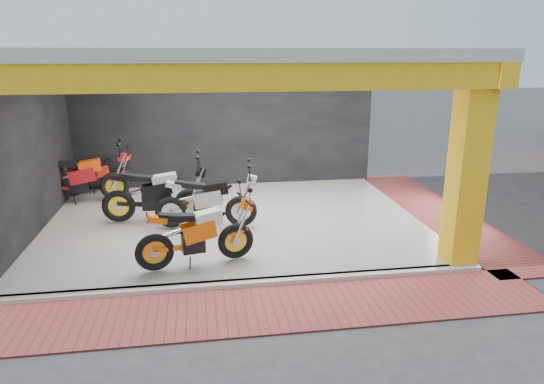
{
  "coord_description": "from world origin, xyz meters",
  "views": [
    {
      "loc": [
        -0.7,
        -8.1,
        3.64
      ],
      "look_at": [
        0.73,
        1.28,
        0.9
      ],
      "focal_mm": 32.0,
      "sensor_mm": 36.0,
      "label": 1
    }
  ],
  "objects": [
    {
      "name": "left_wall",
      "position": [
        -4.1,
        2.0,
        1.75
      ],
      "size": [
        0.2,
        6.2,
        3.5
      ],
      "primitive_type": "cube",
      "color": "black",
      "rests_on": "ground"
    },
    {
      "name": "corner_column",
      "position": [
        3.75,
        -0.75,
        1.75
      ],
      "size": [
        0.5,
        0.5,
        3.5
      ],
      "primitive_type": "cube",
      "color": "yellow",
      "rests_on": "ground"
    },
    {
      "name": "moto_row_c",
      "position": [
        -2.8,
        3.84,
        0.82
      ],
      "size": [
        2.43,
        1.07,
        1.44
      ],
      "primitive_type": null,
      "rotation": [
        0.0,
        0.0,
        0.09
      ],
      "color": "#B41319",
      "rests_on": "showroom_floor"
    },
    {
      "name": "moto_hero",
      "position": [
        -0.14,
        -0.15,
        0.76
      ],
      "size": [
        2.29,
        1.24,
        1.32
      ],
      "primitive_type": null,
      "rotation": [
        0.0,
        0.0,
        0.21
      ],
      "color": "#FF620A",
      "rests_on": "showroom_floor"
    },
    {
      "name": "moto_row_a",
      "position": [
        -0.93,
        2.09,
        0.82
      ],
      "size": [
        2.39,
        0.95,
        1.44
      ],
      "primitive_type": null,
      "rotation": [
        0.0,
        0.0,
        -0.03
      ],
      "color": "black",
      "rests_on": "showroom_floor"
    },
    {
      "name": "header_beam_right",
      "position": [
        4.0,
        2.0,
        3.3
      ],
      "size": [
        0.3,
        6.4,
        0.4
      ],
      "primitive_type": "cube",
      "color": "yellow",
      "rests_on": "corner_column"
    },
    {
      "name": "ground",
      "position": [
        0.0,
        0.0,
        0.0
      ],
      "size": [
        80.0,
        80.0,
        0.0
      ],
      "primitive_type": "plane",
      "color": "#2D2D30",
      "rests_on": "ground"
    },
    {
      "name": "paver_front",
      "position": [
        0.0,
        -1.8,
        0.01
      ],
      "size": [
        9.0,
        1.4,
        0.03
      ],
      "primitive_type": "cube",
      "color": "maroon",
      "rests_on": "ground"
    },
    {
      "name": "showroom_floor",
      "position": [
        0.0,
        2.0,
        0.05
      ],
      "size": [
        8.0,
        6.0,
        0.1
      ],
      "primitive_type": "cube",
      "color": "silver",
      "rests_on": "ground"
    },
    {
      "name": "header_beam_front",
      "position": [
        0.0,
        -1.0,
        3.3
      ],
      "size": [
        8.4,
        0.3,
        0.4
      ],
      "primitive_type": "cube",
      "color": "yellow",
      "rests_on": "corner_column"
    },
    {
      "name": "paver_right",
      "position": [
        4.8,
        2.0,
        0.01
      ],
      "size": [
        1.4,
        7.0,
        0.03
      ],
      "primitive_type": "cube",
      "color": "maroon",
      "rests_on": "ground"
    },
    {
      "name": "back_wall",
      "position": [
        0.0,
        5.1,
        1.75
      ],
      "size": [
        8.2,
        0.2,
        3.5
      ],
      "primitive_type": "cube",
      "color": "black",
      "rests_on": "ground"
    },
    {
      "name": "moto_row_b",
      "position": [
        0.11,
        1.47,
        0.78
      ],
      "size": [
        2.29,
        1.03,
        1.36
      ],
      "primitive_type": null,
      "rotation": [
        0.0,
        0.0,
        -0.1
      ],
      "color": "#A8AAB0",
      "rests_on": "showroom_floor"
    },
    {
      "name": "moto_row_d",
      "position": [
        -2.8,
        4.9,
        0.68
      ],
      "size": [
        2.02,
        1.42,
        1.16
      ],
      "primitive_type": null,
      "rotation": [
        0.0,
        0.0,
        0.42
      ],
      "color": "#B22313",
      "rests_on": "showroom_floor"
    },
    {
      "name": "floor_kerb",
      "position": [
        0.0,
        -1.02,
        0.05
      ],
      "size": [
        8.0,
        0.2,
        0.1
      ],
      "primitive_type": "cube",
      "color": "silver",
      "rests_on": "ground"
    },
    {
      "name": "showroom_ceiling",
      "position": [
        0.0,
        2.0,
        3.6
      ],
      "size": [
        8.4,
        6.4,
        0.2
      ],
      "primitive_type": "cube",
      "color": "beige",
      "rests_on": "corner_column"
    }
  ]
}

